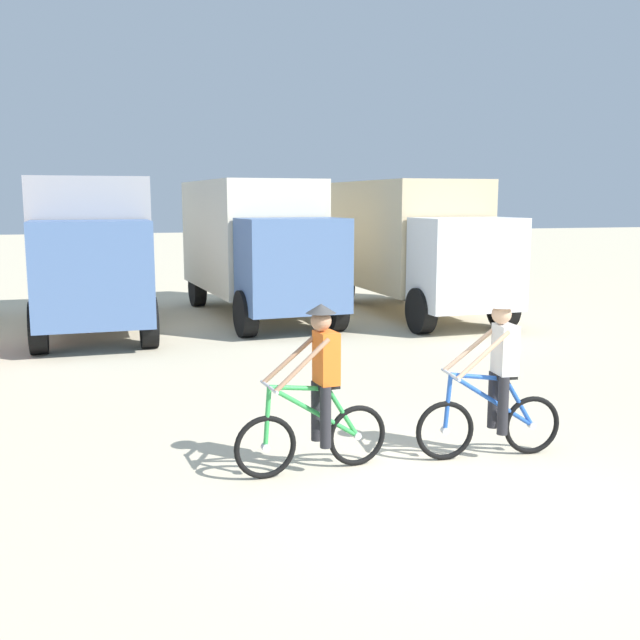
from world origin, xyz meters
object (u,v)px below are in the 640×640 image
(box_truck_cream_rv, at_px, (256,241))
(cyclist_orange_shirt, at_px, (317,395))
(box_truck_grey_hauler, at_px, (90,245))
(cyclist_cowboy_hat, at_px, (495,384))
(box_truck_tan_camper, at_px, (412,240))

(box_truck_cream_rv, bearing_deg, cyclist_orange_shirt, -97.43)
(box_truck_grey_hauler, xyz_separation_m, cyclist_cowboy_hat, (4.54, -10.21, -1.03))
(cyclist_orange_shirt, relative_size, cyclist_cowboy_hat, 1.00)
(box_truck_cream_rv, xyz_separation_m, cyclist_orange_shirt, (-1.41, -10.84, -1.03))
(box_truck_tan_camper, bearing_deg, cyclist_orange_shirt, -117.53)
(box_truck_grey_hauler, relative_size, box_truck_tan_camper, 1.00)
(cyclist_cowboy_hat, bearing_deg, box_truck_tan_camper, 72.40)
(box_truck_cream_rv, bearing_deg, box_truck_grey_hauler, -169.49)
(box_truck_grey_hauler, distance_m, box_truck_cream_rv, 3.97)
(box_truck_cream_rv, xyz_separation_m, box_truck_tan_camper, (3.89, -0.66, 0.00))
(cyclist_cowboy_hat, bearing_deg, box_truck_grey_hauler, 113.95)
(box_truck_tan_camper, distance_m, cyclist_orange_shirt, 11.52)
(box_truck_grey_hauler, bearing_deg, cyclist_cowboy_hat, -66.05)
(cyclist_cowboy_hat, bearing_deg, cyclist_orange_shirt, 177.31)
(box_truck_grey_hauler, height_order, cyclist_cowboy_hat, box_truck_grey_hauler)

